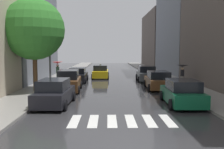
% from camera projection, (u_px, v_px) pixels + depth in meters
% --- Properties ---
extents(ground_plane, '(28.00, 72.00, 0.04)m').
position_uv_depth(ground_plane, '(112.00, 77.00, 32.18)').
color(ground_plane, '#2F2F31').
extents(sidewalk_left, '(3.00, 72.00, 0.15)m').
position_uv_depth(sidewalk_left, '(63.00, 76.00, 32.05)').
color(sidewalk_left, gray).
rests_on(sidewalk_left, ground).
extents(sidewalk_right, '(3.00, 72.00, 0.15)m').
position_uv_depth(sidewalk_right, '(161.00, 76.00, 32.29)').
color(sidewalk_right, gray).
rests_on(sidewalk_right, ground).
extents(crosswalk_stripes, '(4.95, 2.20, 0.01)m').
position_uv_depth(crosswalk_stripes, '(121.00, 121.00, 11.71)').
color(crosswalk_stripes, silver).
rests_on(crosswalk_stripes, ground).
extents(building_left_mid, '(6.00, 14.83, 15.38)m').
position_uv_depth(building_left_mid, '(17.00, 13.00, 27.83)').
color(building_left_mid, slate).
rests_on(building_left_mid, ground).
extents(building_right_mid, '(6.00, 14.49, 16.67)m').
position_uv_depth(building_right_mid, '(186.00, 17.00, 36.04)').
color(building_right_mid, slate).
rests_on(building_right_mid, ground).
extents(building_right_far, '(6.00, 17.07, 11.54)m').
position_uv_depth(building_right_far, '(161.00, 40.00, 52.90)').
color(building_right_far, '#564C47').
rests_on(building_right_far, ground).
extents(parked_car_left_nearest, '(2.15, 4.30, 1.65)m').
position_uv_depth(parked_car_left_nearest, '(54.00, 93.00, 14.95)').
color(parked_car_left_nearest, black).
rests_on(parked_car_left_nearest, ground).
extents(parked_car_left_second, '(2.14, 4.40, 1.80)m').
position_uv_depth(parked_car_left_second, '(69.00, 81.00, 20.30)').
color(parked_car_left_second, brown).
rests_on(parked_car_left_second, ground).
extents(parked_car_left_third, '(2.06, 4.45, 1.58)m').
position_uv_depth(parked_car_left_third, '(78.00, 75.00, 26.34)').
color(parked_car_left_third, black).
rests_on(parked_car_left_third, ground).
extents(parked_car_right_nearest, '(2.27, 4.32, 1.60)m').
position_uv_depth(parked_car_right_nearest, '(182.00, 93.00, 15.11)').
color(parked_car_right_nearest, '#0C4C2D').
rests_on(parked_car_right_nearest, ground).
extents(parked_car_right_second, '(2.23, 4.38, 1.60)m').
position_uv_depth(parked_car_right_second, '(158.00, 81.00, 21.46)').
color(parked_car_right_second, brown).
rests_on(parked_car_right_second, ground).
extents(parked_car_right_third, '(2.27, 4.10, 1.71)m').
position_uv_depth(parked_car_right_third, '(146.00, 74.00, 27.26)').
color(parked_car_right_third, '#474C51').
rests_on(parked_car_right_third, ground).
extents(taxi_midroad, '(2.08, 4.44, 1.81)m').
position_uv_depth(taxi_midroad, '(100.00, 72.00, 30.17)').
color(taxi_midroad, yellow).
rests_on(taxi_midroad, ground).
extents(pedestrian_foreground, '(1.10, 1.10, 2.07)m').
position_uv_depth(pedestrian_foreground, '(58.00, 67.00, 25.82)').
color(pedestrian_foreground, '#38513D').
rests_on(pedestrian_foreground, sidewalk_left).
extents(pedestrian_by_kerb, '(1.15, 1.15, 1.87)m').
position_uv_depth(pedestrian_by_kerb, '(182.00, 69.00, 23.77)').
color(pedestrian_by_kerb, gray).
rests_on(pedestrian_by_kerb, sidewalk_right).
extents(street_tree_left, '(4.90, 4.90, 7.39)m').
position_uv_depth(street_tree_left, '(34.00, 29.00, 19.34)').
color(street_tree_left, '#513823').
rests_on(street_tree_left, sidewalk_left).
extents(lamp_post_left, '(0.60, 0.28, 6.87)m').
position_uv_depth(lamp_post_left, '(49.00, 42.00, 20.43)').
color(lamp_post_left, '#595B60').
rests_on(lamp_post_left, sidewalk_left).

